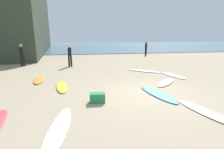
{
  "coord_description": "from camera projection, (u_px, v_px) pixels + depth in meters",
  "views": [
    {
      "loc": [
        -2.56,
        -6.14,
        2.33
      ],
      "look_at": [
        -1.01,
        2.51,
        0.3
      ],
      "focal_mm": 26.1,
      "sensor_mm": 36.0,
      "label": 1
    }
  ],
  "objects": [
    {
      "name": "surfboard_7",
      "position": [
        157.0,
        94.0,
        6.75
      ],
      "size": [
        1.05,
        2.38,
        0.07
      ],
      "primitive_type": "ellipsoid",
      "rotation": [
        0.0,
        0.0,
        0.2
      ],
      "color": "#5195DB",
      "rests_on": "ground_plane"
    },
    {
      "name": "surfboard_4",
      "position": [
        62.0,
        87.0,
        7.71
      ],
      "size": [
        0.81,
        2.06,
        0.08
      ],
      "primitive_type": "ellipsoid",
      "rotation": [
        0.0,
        0.0,
        3.3
      ],
      "color": "yellow",
      "rests_on": "ground_plane"
    },
    {
      "name": "surfboard_8",
      "position": [
        173.0,
        75.0,
        9.99
      ],
      "size": [
        0.89,
        2.06,
        0.06
      ],
      "primitive_type": "ellipsoid",
      "rotation": [
        0.0,
        0.0,
        3.31
      ],
      "color": "white",
      "rests_on": "ground_plane"
    },
    {
      "name": "surfboard_6",
      "position": [
        39.0,
        79.0,
        8.99
      ],
      "size": [
        0.72,
        2.03,
        0.09
      ],
      "primitive_type": "ellipsoid",
      "rotation": [
        0.0,
        0.0,
        0.11
      ],
      "color": "orange",
      "rests_on": "ground_plane"
    },
    {
      "name": "surfboard_3",
      "position": [
        166.0,
        82.0,
        8.44
      ],
      "size": [
        1.81,
        1.77,
        0.08
      ],
      "primitive_type": "ellipsoid",
      "rotation": [
        0.0,
        0.0,
        2.34
      ],
      "color": "#F0E5C1",
      "rests_on": "ground_plane"
    },
    {
      "name": "surfboard_2",
      "position": [
        208.0,
        113.0,
        5.04
      ],
      "size": [
        1.06,
        2.36,
        0.06
      ],
      "primitive_type": "ellipsoid",
      "rotation": [
        0.0,
        0.0,
        3.39
      ],
      "color": "white",
      "rests_on": "ground_plane"
    },
    {
      "name": "surfboard_1",
      "position": [
        58.0,
        129.0,
        4.16
      ],
      "size": [
        0.74,
        2.6,
        0.07
      ],
      "primitive_type": "ellipsoid",
      "rotation": [
        0.0,
        0.0,
        3.05
      ],
      "color": "white",
      "rests_on": "ground_plane"
    },
    {
      "name": "surfboard_0",
      "position": [
        144.0,
        71.0,
        11.3
      ],
      "size": [
        2.17,
        1.95,
        0.07
      ],
      "primitive_type": "ellipsoid",
      "rotation": [
        0.0,
        0.0,
        4.01
      ],
      "color": "white",
      "rests_on": "ground_plane"
    },
    {
      "name": "beachgoer_near",
      "position": [
        146.0,
        48.0,
        21.04
      ],
      "size": [
        0.31,
        0.34,
        1.76
      ],
      "rotation": [
        0.0,
        0.0,
        1.67
      ],
      "color": "black",
      "rests_on": "ground_plane"
    },
    {
      "name": "beachgoer_mid",
      "position": [
        22.0,
        54.0,
        12.98
      ],
      "size": [
        0.39,
        0.39,
        1.77
      ],
      "rotation": [
        0.0,
        0.0,
        0.65
      ],
      "color": "black",
      "rests_on": "ground_plane"
    },
    {
      "name": "ground_plane",
      "position": [
        146.0,
        94.0,
        6.85
      ],
      "size": [
        120.0,
        120.0,
        0.0
      ],
      "primitive_type": "plane",
      "color": "tan"
    },
    {
      "name": "beach_cooler",
      "position": [
        97.0,
        98.0,
        5.93
      ],
      "size": [
        0.56,
        0.35,
        0.35
      ],
      "primitive_type": "cube",
      "rotation": [
        0.0,
        0.0,
        3.09
      ],
      "color": "#287F51",
      "rests_on": "ground_plane"
    },
    {
      "name": "beachgoer_far",
      "position": [
        70.0,
        55.0,
        12.92
      ],
      "size": [
        0.37,
        0.37,
        1.71
      ],
      "rotation": [
        0.0,
        0.0,
        2.69
      ],
      "color": "black",
      "rests_on": "ground_plane"
    },
    {
      "name": "ocean_water",
      "position": [
        93.0,
        46.0,
        41.52
      ],
      "size": [
        120.0,
        40.0,
        0.08
      ],
      "primitive_type": "cube",
      "color": "slate",
      "rests_on": "ground_plane"
    }
  ]
}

